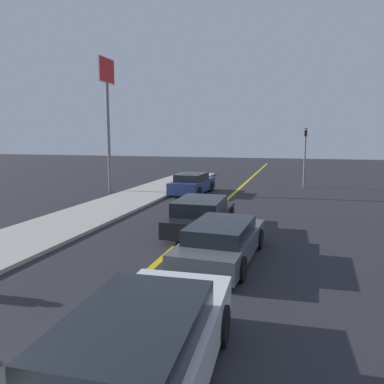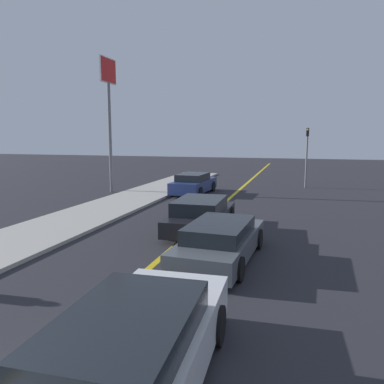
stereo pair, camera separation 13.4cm
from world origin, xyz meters
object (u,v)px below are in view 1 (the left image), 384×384
at_px(car_near_right_lane, 140,353).
at_px(traffic_light, 305,151).
at_px(roadside_sign, 107,94).
at_px(car_far_distant, 201,215).
at_px(car_ahead_center, 222,241).
at_px(car_parked_left_lot, 192,184).

bearing_deg(car_near_right_lane, traffic_light, 81.54).
bearing_deg(roadside_sign, car_far_distant, -44.97).
height_order(traffic_light, roadside_sign, roadside_sign).
distance_m(car_ahead_center, car_far_distant, 3.36).
xyz_separation_m(car_parked_left_lot, roadside_sign, (-5.18, -0.78, 5.46)).
height_order(car_parked_left_lot, traffic_light, traffic_light).
bearing_deg(car_far_distant, roadside_sign, 133.71).
bearing_deg(car_parked_left_lot, car_near_right_lane, -73.72).
bearing_deg(car_far_distant, traffic_light, 72.68).
xyz_separation_m(car_ahead_center, car_parked_left_lot, (-4.14, 11.77, 0.05)).
xyz_separation_m(traffic_light, roadside_sign, (-11.81, -5.58, 3.59)).
distance_m(traffic_light, roadside_sign, 13.55).
bearing_deg(car_near_right_lane, roadside_sign, 116.83).
bearing_deg(car_ahead_center, car_far_distant, 117.58).
relative_size(car_far_distant, traffic_light, 1.10).
xyz_separation_m(car_parked_left_lot, traffic_light, (6.63, 4.80, 1.87)).
distance_m(car_parked_left_lot, traffic_light, 8.40).
bearing_deg(car_ahead_center, roadside_sign, 133.54).
bearing_deg(traffic_light, car_parked_left_lot, -144.11).
relative_size(car_parked_left_lot, traffic_light, 1.09).
relative_size(car_near_right_lane, car_parked_left_lot, 1.10).
distance_m(car_ahead_center, traffic_light, 16.86).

